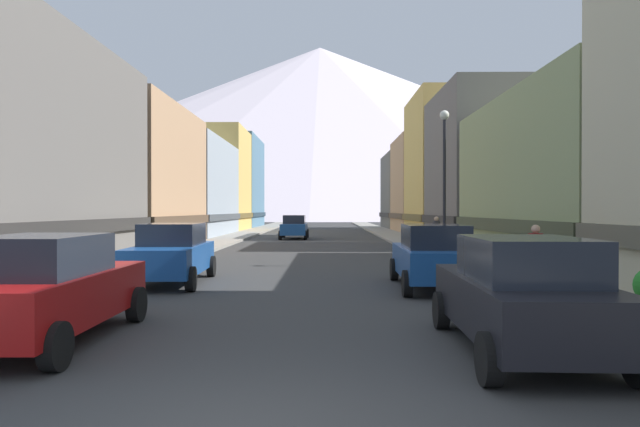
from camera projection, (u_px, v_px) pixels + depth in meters
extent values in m
cube|color=gray|center=(230.00, 239.00, 39.99)|extent=(2.50, 100.00, 0.15)
cube|color=gray|center=(401.00, 239.00, 39.84)|extent=(2.50, 100.00, 0.15)
cube|color=tan|center=(118.00, 177.00, 32.03)|extent=(7.73, 11.93, 8.19)
cube|color=brown|center=(118.00, 220.00, 32.05)|extent=(8.03, 11.93, 0.50)
cube|color=#99A5B2|center=(166.00, 188.00, 45.19)|extent=(9.84, 13.64, 7.91)
cube|color=#444A50|center=(166.00, 217.00, 45.21)|extent=(10.14, 13.64, 0.50)
cube|color=#D8B259|center=(199.00, 180.00, 56.51)|extent=(9.67, 8.99, 10.51)
cube|color=brown|center=(199.00, 215.00, 56.53)|extent=(9.97, 8.99, 0.50)
cube|color=slate|center=(225.00, 183.00, 67.50)|extent=(8.40, 12.38, 11.01)
cube|color=#22333F|center=(225.00, 214.00, 67.53)|extent=(8.70, 12.38, 0.50)
cube|color=#8C9966|center=(626.00, 181.00, 20.94)|extent=(9.55, 13.03, 6.61)
cube|color=#3F442D|center=(626.00, 225.00, 20.96)|extent=(9.85, 13.03, 0.50)
cube|color=#66605B|center=(515.00, 169.00, 32.71)|extent=(9.21, 9.34, 9.25)
cube|color=#2D2B29|center=(515.00, 220.00, 32.73)|extent=(9.51, 9.34, 0.50)
cube|color=#D8B259|center=(472.00, 167.00, 42.44)|extent=(9.23, 9.30, 10.98)
cube|color=brown|center=(472.00, 217.00, 42.47)|extent=(9.53, 9.30, 0.50)
cube|color=tan|center=(445.00, 185.00, 52.32)|extent=(9.26, 9.85, 9.01)
cube|color=brown|center=(445.00, 216.00, 52.34)|extent=(9.56, 9.85, 0.50)
cube|color=#66605B|center=(418.00, 192.00, 62.57)|extent=(7.59, 9.96, 8.47)
cube|color=#2D2B29|center=(418.00, 215.00, 62.58)|extent=(7.89, 9.96, 0.50)
cube|color=#9E1111|center=(48.00, 297.00, 9.06)|extent=(1.90, 4.43, 0.80)
cube|color=#1E232D|center=(40.00, 255.00, 8.81)|extent=(1.63, 2.22, 0.64)
cylinder|color=black|center=(42.00, 304.00, 10.71)|extent=(0.23, 0.68, 0.68)
cylinder|color=black|center=(137.00, 304.00, 10.72)|extent=(0.23, 0.68, 0.68)
cylinder|color=black|center=(56.00, 346.00, 7.42)|extent=(0.23, 0.68, 0.68)
cube|color=#19478C|center=(171.00, 259.00, 16.26)|extent=(2.03, 4.48, 0.80)
cube|color=#1E232D|center=(173.00, 234.00, 16.50)|extent=(1.70, 2.27, 0.64)
cylinder|color=black|center=(191.00, 279.00, 14.64)|extent=(0.25, 0.69, 0.68)
cylinder|color=black|center=(121.00, 279.00, 14.58)|extent=(0.25, 0.69, 0.68)
cylinder|color=black|center=(211.00, 266.00, 17.94)|extent=(0.25, 0.69, 0.68)
cylinder|color=black|center=(155.00, 266.00, 17.88)|extent=(0.25, 0.69, 0.68)
cube|color=black|center=(521.00, 304.00, 8.41)|extent=(1.96, 4.45, 0.80)
cube|color=#1E232D|center=(527.00, 259.00, 8.15)|extent=(1.66, 2.24, 0.64)
cylinder|color=black|center=(441.00, 310.00, 10.10)|extent=(0.24, 0.69, 0.68)
cylinder|color=black|center=(542.00, 311.00, 10.02)|extent=(0.24, 0.69, 0.68)
cylinder|color=black|center=(489.00, 359.00, 6.80)|extent=(0.24, 0.69, 0.68)
cube|color=#19478C|center=(433.00, 262.00, 15.35)|extent=(1.95, 4.44, 0.80)
cube|color=#1E232D|center=(435.00, 236.00, 15.09)|extent=(1.65, 2.24, 0.64)
cylinder|color=black|center=(394.00, 269.00, 17.03)|extent=(0.24, 0.69, 0.68)
cylinder|color=black|center=(454.00, 269.00, 16.97)|extent=(0.24, 0.69, 0.68)
cylinder|color=black|center=(407.00, 284.00, 13.73)|extent=(0.24, 0.69, 0.68)
cylinder|color=black|center=(481.00, 284.00, 13.67)|extent=(0.24, 0.69, 0.68)
cube|color=#19478C|center=(294.00, 229.00, 41.28)|extent=(1.84, 4.40, 0.80)
cube|color=#1E232D|center=(294.00, 219.00, 41.53)|extent=(1.60, 2.20, 0.64)
cylinder|color=black|center=(306.00, 235.00, 39.63)|extent=(0.22, 0.68, 0.68)
cylinder|color=black|center=(280.00, 235.00, 39.65)|extent=(0.22, 0.68, 0.68)
cylinder|color=black|center=(307.00, 233.00, 42.93)|extent=(0.22, 0.68, 0.68)
cylinder|color=black|center=(284.00, 233.00, 42.95)|extent=(0.22, 0.68, 0.68)
cylinder|color=#595960|center=(573.00, 286.00, 10.96)|extent=(0.06, 0.06, 1.05)
cube|color=#33383F|center=(573.00, 252.00, 10.96)|extent=(0.14, 0.10, 0.28)
cylinder|color=gray|center=(155.00, 250.00, 24.97)|extent=(0.42, 0.42, 0.43)
sphere|color=#378329|center=(155.00, 240.00, 24.96)|extent=(0.59, 0.59, 0.59)
cylinder|color=#333338|center=(436.00, 236.00, 27.04)|extent=(0.36, 0.36, 1.47)
sphere|color=tan|center=(436.00, 219.00, 27.04)|extent=(0.23, 0.23, 0.23)
cylinder|color=maroon|center=(536.00, 261.00, 14.23)|extent=(0.36, 0.36, 1.43)
sphere|color=tan|center=(536.00, 229.00, 14.22)|extent=(0.23, 0.23, 0.23)
cylinder|color=black|center=(444.00, 191.00, 21.06)|extent=(0.12, 0.12, 5.50)
sphere|color=white|center=(444.00, 115.00, 21.04)|extent=(0.36, 0.36, 0.36)
cone|color=silver|center=(320.00, 131.00, 264.64)|extent=(337.51, 337.51, 80.41)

